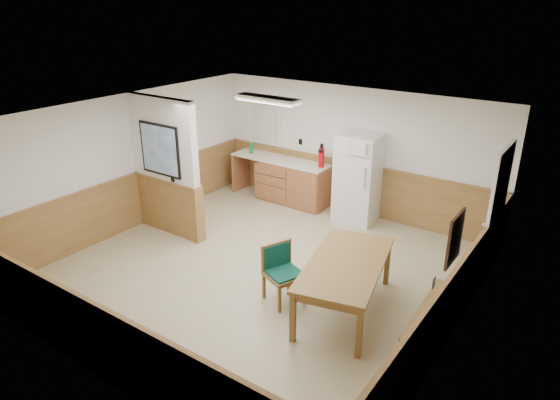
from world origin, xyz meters
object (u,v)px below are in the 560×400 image
Objects in this scene: refrigerator at (358,178)px; dining_bench at (432,317)px; dining_chair at (281,268)px; dining_table at (346,268)px; fire_extinguisher at (321,157)px; soap_bottle at (251,148)px.

dining_bench is (2.47, -2.78, -0.52)m from refrigerator.
refrigerator is 3.12m from dining_chair.
refrigerator is at bearing 100.67° from dining_table.
refrigerator reaches higher than dining_bench.
dining_bench is at bearing -52.15° from refrigerator.
soap_bottle is at bearing -160.72° from fire_extinguisher.
refrigerator is 1.12× the size of dining_bench.
soap_bottle reaches higher than dining_table.
dining_table is 4.78m from soap_bottle.
soap_bottle is at bearing 175.85° from refrigerator.
fire_extinguisher reaches higher than dining_bench.
refrigerator is at bearing 129.13° from dining_bench.
fire_extinguisher is 1.73m from soap_bottle.
dining_chair is 1.78× the size of fire_extinguisher.
dining_bench is at bearing 31.04° from dining_chair.
dining_bench is 4.44m from fire_extinguisher.
soap_bottle is (-1.73, -0.05, -0.09)m from fire_extinguisher.
dining_chair is at bearing -51.35° from fire_extinguisher.
refrigerator is 2.59m from soap_bottle.
dining_table is 1.26m from dining_bench.
fire_extinguisher reaches higher than dining_chair.
dining_chair is at bearing -46.49° from soap_bottle.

